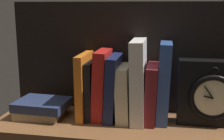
# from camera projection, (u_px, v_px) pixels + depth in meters

# --- Properties ---
(ground_plane) EXTENTS (0.81, 0.27, 0.03)m
(ground_plane) POSITION_uv_depth(u_px,v_px,m) (122.00, 126.00, 0.94)
(ground_plane) COLOR brown
(back_panel) EXTENTS (0.81, 0.01, 0.37)m
(back_panel) POSITION_uv_depth(u_px,v_px,m) (128.00, 57.00, 1.02)
(back_panel) COLOR black
(back_panel) RESTS_ON ground_plane
(book_orange_pandolfini) EXTENTS (0.03, 0.16, 0.21)m
(book_orange_pandolfini) POSITION_uv_depth(u_px,v_px,m) (85.00, 85.00, 0.98)
(book_orange_pandolfini) COLOR orange
(book_orange_pandolfini) RESTS_ON ground_plane
(book_black_skeptic) EXTENTS (0.02, 0.14, 0.19)m
(book_black_skeptic) POSITION_uv_depth(u_px,v_px,m) (92.00, 89.00, 0.97)
(book_black_skeptic) COLOR black
(book_black_skeptic) RESTS_ON ground_plane
(book_red_requiem) EXTENTS (0.05, 0.13, 0.22)m
(book_red_requiem) POSITION_uv_depth(u_px,v_px,m) (102.00, 84.00, 0.97)
(book_red_requiem) COLOR red
(book_red_requiem) RESTS_ON ground_plane
(book_navy_bierce) EXTENTS (0.04, 0.15, 0.21)m
(book_navy_bierce) POSITION_uv_depth(u_px,v_px,m) (113.00, 87.00, 0.96)
(book_navy_bierce) COLOR #192147
(book_navy_bierce) RESTS_ON ground_plane
(book_cream_twain) EXTENTS (0.05, 0.14, 0.17)m
(book_cream_twain) POSITION_uv_depth(u_px,v_px,m) (125.00, 93.00, 0.96)
(book_cream_twain) COLOR beige
(book_cream_twain) RESTS_ON ground_plane
(book_white_catcher) EXTENTS (0.05, 0.16, 0.26)m
(book_white_catcher) POSITION_uv_depth(u_px,v_px,m) (139.00, 81.00, 0.94)
(book_white_catcher) COLOR silver
(book_white_catcher) RESTS_ON ground_plane
(book_maroon_dawkins) EXTENTS (0.04, 0.15, 0.18)m
(book_maroon_dawkins) POSITION_uv_depth(u_px,v_px,m) (151.00, 93.00, 0.94)
(book_maroon_dawkins) COLOR maroon
(book_maroon_dawkins) RESTS_ON ground_plane
(book_blue_modern) EXTENTS (0.04, 0.12, 0.25)m
(book_blue_modern) POSITION_uv_depth(u_px,v_px,m) (164.00, 83.00, 0.93)
(book_blue_modern) COLOR #2D4C8E
(book_blue_modern) RESTS_ON ground_plane
(framed_clock) EXTENTS (0.20, 0.07, 0.20)m
(framed_clock) POSITION_uv_depth(u_px,v_px,m) (211.00, 93.00, 0.90)
(framed_clock) COLOR black
(framed_clock) RESTS_ON ground_plane
(book_stack_side) EXTENTS (0.17, 0.14, 0.06)m
(book_stack_side) POSITION_uv_depth(u_px,v_px,m) (42.00, 108.00, 0.99)
(book_stack_side) COLOR #9E8966
(book_stack_side) RESTS_ON ground_plane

